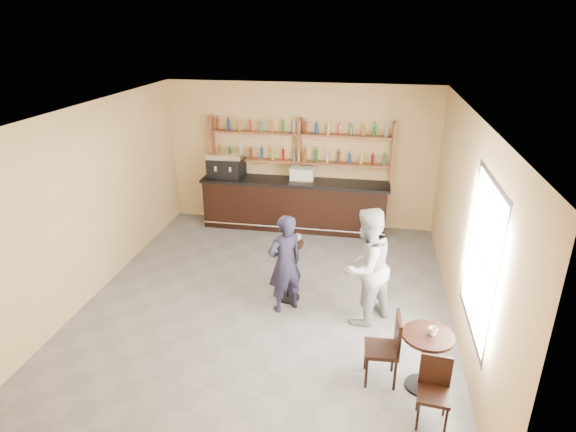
% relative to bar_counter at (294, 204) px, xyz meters
% --- Properties ---
extents(floor, '(7.00, 7.00, 0.00)m').
position_rel_bar_counter_xyz_m(floor, '(0.07, -3.15, -0.56)').
color(floor, slate).
rests_on(floor, ground).
extents(ceiling, '(7.00, 7.00, 0.00)m').
position_rel_bar_counter_xyz_m(ceiling, '(0.07, -3.15, 2.64)').
color(ceiling, white).
rests_on(ceiling, wall_back).
extents(wall_back, '(7.00, 0.00, 7.00)m').
position_rel_bar_counter_xyz_m(wall_back, '(0.07, 0.35, 1.04)').
color(wall_back, '#DBB67C').
rests_on(wall_back, floor).
extents(wall_front, '(7.00, 0.00, 7.00)m').
position_rel_bar_counter_xyz_m(wall_front, '(0.07, -6.65, 1.04)').
color(wall_front, '#DBB67C').
rests_on(wall_front, floor).
extents(wall_left, '(0.00, 7.00, 7.00)m').
position_rel_bar_counter_xyz_m(wall_left, '(-2.93, -3.15, 1.04)').
color(wall_left, '#DBB67C').
rests_on(wall_left, floor).
extents(wall_right, '(0.00, 7.00, 7.00)m').
position_rel_bar_counter_xyz_m(wall_right, '(3.07, -3.15, 1.04)').
color(wall_right, '#DBB67C').
rests_on(wall_right, floor).
extents(window_pane, '(0.00, 2.00, 2.00)m').
position_rel_bar_counter_xyz_m(window_pane, '(3.07, -4.35, 1.14)').
color(window_pane, white).
rests_on(window_pane, wall_right).
extents(window_frame, '(0.04, 1.70, 2.10)m').
position_rel_bar_counter_xyz_m(window_frame, '(3.06, -4.35, 1.14)').
color(window_frame, black).
rests_on(window_frame, wall_right).
extents(shelf_unit, '(4.00, 0.26, 1.40)m').
position_rel_bar_counter_xyz_m(shelf_unit, '(0.07, 0.22, 1.25)').
color(shelf_unit, brown).
rests_on(shelf_unit, wall_back).
extents(liquor_bottles, '(3.68, 0.10, 1.00)m').
position_rel_bar_counter_xyz_m(liquor_bottles, '(0.07, 0.22, 1.42)').
color(liquor_bottles, '#8C5919').
rests_on(liquor_bottles, shelf_unit).
extents(bar_counter, '(4.16, 0.81, 1.13)m').
position_rel_bar_counter_xyz_m(bar_counter, '(0.00, 0.00, 0.00)').
color(bar_counter, black).
rests_on(bar_counter, floor).
extents(espresso_machine, '(0.83, 0.59, 0.55)m').
position_rel_bar_counter_xyz_m(espresso_machine, '(-1.55, 0.00, 0.84)').
color(espresso_machine, black).
rests_on(espresso_machine, bar_counter).
extents(pastry_case, '(0.53, 0.43, 0.31)m').
position_rel_bar_counter_xyz_m(pastry_case, '(0.17, 0.00, 0.72)').
color(pastry_case, silver).
rests_on(pastry_case, bar_counter).
extents(pedestal_table, '(0.62, 0.62, 1.06)m').
position_rel_bar_counter_xyz_m(pedestal_table, '(0.39, -3.00, -0.03)').
color(pedestal_table, black).
rests_on(pedestal_table, floor).
extents(napkin, '(0.16, 0.16, 0.00)m').
position_rel_bar_counter_xyz_m(napkin, '(0.39, -3.00, 0.50)').
color(napkin, white).
rests_on(napkin, pedestal_table).
extents(donut, '(0.12, 0.12, 0.04)m').
position_rel_bar_counter_xyz_m(donut, '(0.40, -3.01, 0.52)').
color(donut, '#CC804A').
rests_on(donut, napkin).
extents(cup_pedestal, '(0.15, 0.15, 0.10)m').
position_rel_bar_counter_xyz_m(cup_pedestal, '(0.53, -2.90, 0.54)').
color(cup_pedestal, white).
rests_on(cup_pedestal, pedestal_table).
extents(man_main, '(0.72, 0.70, 1.67)m').
position_rel_bar_counter_xyz_m(man_main, '(0.40, -3.33, 0.27)').
color(man_main, black).
rests_on(man_main, floor).
extents(cafe_table, '(0.84, 0.84, 0.82)m').
position_rel_bar_counter_xyz_m(cafe_table, '(2.48, -4.81, -0.15)').
color(cafe_table, black).
rests_on(cafe_table, floor).
extents(cup_cafe, '(0.11, 0.11, 0.10)m').
position_rel_bar_counter_xyz_m(cup_cafe, '(2.53, -4.81, 0.31)').
color(cup_cafe, white).
rests_on(cup_cafe, cafe_table).
extents(chair_west, '(0.45, 0.45, 0.98)m').
position_rel_bar_counter_xyz_m(chair_west, '(1.93, -4.76, -0.07)').
color(chair_west, black).
rests_on(chair_west, floor).
extents(chair_south, '(0.40, 0.40, 0.85)m').
position_rel_bar_counter_xyz_m(chair_south, '(2.53, -5.41, -0.14)').
color(chair_south, black).
rests_on(chair_south, floor).
extents(patron_second, '(1.14, 1.16, 1.89)m').
position_rel_bar_counter_xyz_m(patron_second, '(1.67, -3.41, 0.38)').
color(patron_second, '#AEAFB4').
rests_on(patron_second, floor).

